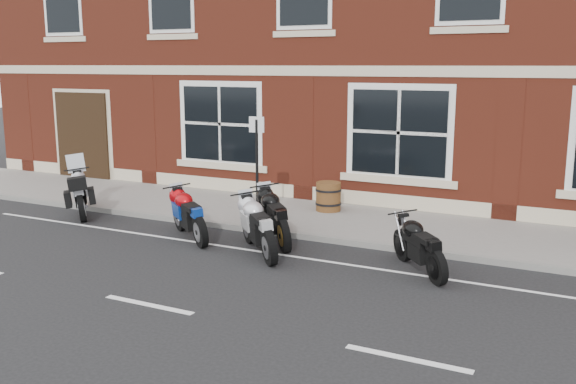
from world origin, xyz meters
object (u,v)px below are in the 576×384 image
object	(u,v)px
moto_naked_black	(420,243)
parking_sign	(257,163)
moto_sport_black	(276,214)
moto_touring_silver	(82,191)
moto_sport_red	(190,213)
moto_sport_silver	(260,224)
barrel_planter	(328,196)

from	to	relation	value
moto_naked_black	parking_sign	bearing A→B (deg)	123.29
moto_sport_black	parking_sign	xyz separation A→B (m)	(-0.75, 0.54, 0.92)
moto_touring_silver	moto_sport_red	distance (m)	3.64
moto_sport_red	moto_sport_silver	size ratio (longest dim) A/B	1.03
moto_sport_silver	moto_naked_black	world-z (taller)	moto_sport_silver
moto_sport_red	moto_sport_black	distance (m)	1.81
moto_touring_silver	parking_sign	bearing A→B (deg)	-38.19
moto_sport_red	parking_sign	distance (m)	1.76
moto_sport_silver	moto_naked_black	size ratio (longest dim) A/B	1.07
moto_touring_silver	moto_sport_black	size ratio (longest dim) A/B	0.92
moto_naked_black	barrel_planter	xyz separation A→B (m)	(-3.09, 3.16, -0.04)
moto_sport_red	parking_sign	xyz separation A→B (m)	(0.97, 1.12, 0.94)
moto_sport_red	moto_naked_black	bearing A→B (deg)	-52.10
moto_sport_black	moto_naked_black	bearing A→B (deg)	-51.40
moto_naked_black	moto_sport_red	bearing A→B (deg)	139.46
moto_sport_red	moto_sport_silver	xyz separation A→B (m)	(1.81, -0.29, 0.03)
parking_sign	moto_sport_silver	bearing A→B (deg)	-67.53
moto_sport_red	moto_sport_silver	bearing A→B (deg)	-61.02
moto_sport_black	parking_sign	distance (m)	1.30
moto_touring_silver	moto_naked_black	bearing A→B (deg)	-48.77
moto_naked_black	moto_sport_silver	bearing A→B (deg)	144.81
moto_touring_silver	moto_sport_black	xyz separation A→B (m)	(5.29, -0.04, -0.00)
moto_touring_silver	parking_sign	xyz separation A→B (m)	(4.55, 0.50, 0.92)
moto_naked_black	moto_touring_silver	bearing A→B (deg)	135.27
moto_touring_silver	barrel_planter	bearing A→B (deg)	-19.10
moto_sport_red	barrel_planter	bearing A→B (deg)	8.87
moto_touring_silver	barrel_planter	world-z (taller)	moto_touring_silver
moto_touring_silver	moto_sport_silver	world-z (taller)	moto_touring_silver
moto_sport_silver	moto_sport_red	bearing A→B (deg)	127.11
moto_naked_black	barrel_planter	size ratio (longest dim) A/B	2.29
moto_naked_black	barrel_planter	distance (m)	4.42
moto_sport_black	moto_naked_black	distance (m)	3.19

